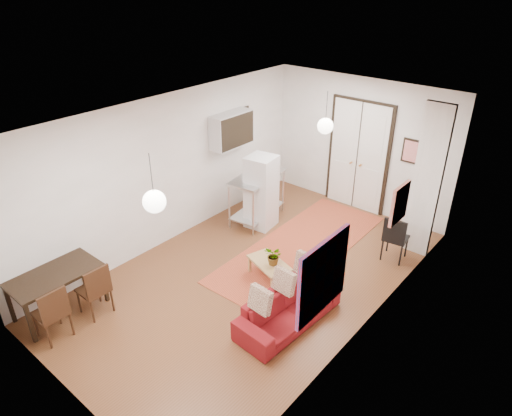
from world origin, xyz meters
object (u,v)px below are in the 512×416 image
Objects in this scene: sofa at (289,309)px; dining_chair_near at (97,282)px; dining_table at (54,278)px; coffee_table at (269,264)px; black_side_chair at (399,232)px; kitchen_counter at (257,191)px; dining_chair_far at (55,305)px; fridge at (261,192)px.

dining_chair_near is (-2.47, -1.67, 0.26)m from sofa.
dining_table is 0.64m from dining_chair_near.
black_side_chair is at bearing 56.62° from coffee_table.
sofa is 1.98× the size of black_side_chair.
kitchen_counter reaches higher than coffee_table.
sofa is 3.62m from dining_table.
black_side_chair is at bearing -5.87° from sofa.
dining_chair_far is (0.00, -0.70, 0.00)m from dining_chair_near.
dining_table is (-2.92, -2.11, 0.39)m from sofa.
dining_chair_far reaches higher than sofa.
dining_chair_near is (0.45, 0.44, -0.13)m from dining_table.
coffee_table is 3.45m from dining_table.
dining_chair_near and dining_chair_far have the same top height.
sofa is 1.13m from coffee_table.
kitchen_counter is 0.30m from fridge.
black_side_chair is (2.95, 4.43, 0.01)m from dining_chair_near.
sofa is 1.16× the size of fridge.
dining_table is 5.94m from black_side_chair.
sofa is 2.99m from dining_chair_near.
black_side_chair is at bearing 6.87° from fridge.
fridge is 1.71× the size of dining_chair_near.
fridge is (-2.23, 2.05, 0.51)m from sofa.
coffee_table is 3.42m from dining_chair_far.
coffee_table is 0.99× the size of dining_chair_near.
dining_chair_far is at bearing -117.27° from coffee_table.
sofa is 3.43m from dining_chair_far.
kitchen_counter is 4.33m from dining_table.
kitchen_counter is (-2.46, 2.20, 0.41)m from sofa.
dining_chair_near is 1.00× the size of dining_chair_far.
dining_chair_far is at bearing 137.63° from sofa.
coffee_table is at bearing -52.62° from kitchen_counter.
black_side_chair is (2.95, 5.13, 0.01)m from dining_chair_far.
dining_chair_near is (-1.57, -2.34, 0.21)m from coffee_table.
fridge is 1.71× the size of black_side_chair.
dining_table is at bearing -119.86° from dining_chair_far.
fridge is at bearing 177.02° from dining_chair_far.
dining_table is (-2.02, -2.78, 0.34)m from coffee_table.
sofa is at bearing -36.33° from coffee_table.
dining_chair_near is (-0.25, -3.72, -0.25)m from fridge.
coffee_table is at bearing 54.02° from dining_table.
dining_chair_far is at bearing 0.23° from dining_chair_near.
dining_chair_far reaches higher than coffee_table.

